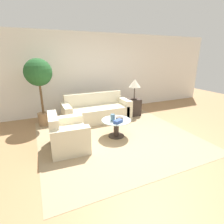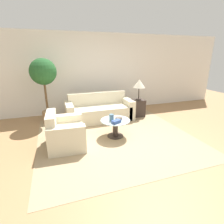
% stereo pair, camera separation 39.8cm
% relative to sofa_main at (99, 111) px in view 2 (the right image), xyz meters
% --- Properties ---
extents(ground_plane, '(14.00, 14.00, 0.00)m').
position_rel_sofa_main_xyz_m(ground_plane, '(0.13, -1.87, -0.27)').
color(ground_plane, '#9E754C').
extents(wall_back, '(10.00, 0.06, 2.60)m').
position_rel_sofa_main_xyz_m(wall_back, '(0.13, 0.97, 1.03)').
color(wall_back, white).
rests_on(wall_back, ground_plane).
extents(rug, '(3.59, 3.44, 0.01)m').
position_rel_sofa_main_xyz_m(rug, '(0.06, -1.29, -0.27)').
color(rug, tan).
rests_on(rug, ground_plane).
extents(sofa_main, '(2.00, 0.81, 0.80)m').
position_rel_sofa_main_xyz_m(sofa_main, '(0.00, 0.00, 0.00)').
color(sofa_main, beige).
rests_on(sofa_main, ground_plane).
extents(armchair, '(0.79, 0.97, 0.77)m').
position_rel_sofa_main_xyz_m(armchair, '(-1.15, -1.37, 0.00)').
color(armchair, beige).
rests_on(armchair, ground_plane).
extents(coffee_table, '(0.71, 0.71, 0.43)m').
position_rel_sofa_main_xyz_m(coffee_table, '(0.06, -1.29, 0.00)').
color(coffee_table, '#332823').
rests_on(coffee_table, ground_plane).
extents(side_table, '(0.37, 0.37, 0.54)m').
position_rel_sofa_main_xyz_m(side_table, '(1.27, -0.09, -0.00)').
color(side_table, '#332823').
rests_on(side_table, ground_plane).
extents(table_lamp, '(0.37, 0.37, 0.64)m').
position_rel_sofa_main_xyz_m(table_lamp, '(1.27, -0.09, 0.77)').
color(table_lamp, '#332823').
rests_on(table_lamp, side_table).
extents(potted_plant, '(0.71, 0.71, 1.83)m').
position_rel_sofa_main_xyz_m(potted_plant, '(-1.49, 0.21, 1.08)').
color(potted_plant, '#93704C').
rests_on(potted_plant, ground_plane).
extents(vase, '(0.11, 0.11, 0.16)m').
position_rel_sofa_main_xyz_m(vase, '(-0.05, -1.31, 0.23)').
color(vase, slate).
rests_on(vase, coffee_table).
extents(bowl, '(0.17, 0.17, 0.05)m').
position_rel_sofa_main_xyz_m(bowl, '(0.15, -1.28, 0.18)').
color(bowl, brown).
rests_on(bowl, coffee_table).
extents(book_stack, '(0.24, 0.20, 0.07)m').
position_rel_sofa_main_xyz_m(book_stack, '(0.01, -1.48, 0.19)').
color(book_stack, '#334C8C').
rests_on(book_stack, coffee_table).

